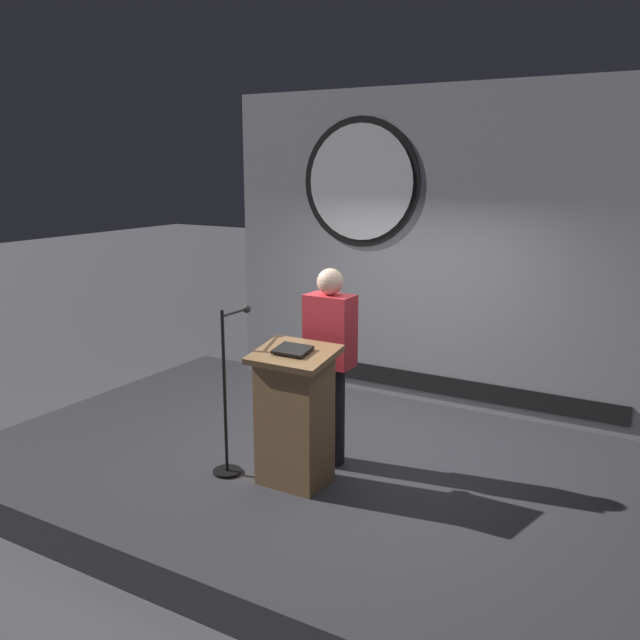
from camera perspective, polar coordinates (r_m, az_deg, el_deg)
ground_plane at (r=6.22m, az=1.80°, el=-14.17°), size 40.00×40.00×0.00m
stage_platform at (r=6.16m, az=1.81°, el=-12.92°), size 6.40×4.00×0.30m
banner_display at (r=7.28m, az=8.77°, el=5.91°), size 4.66×0.12×3.31m
podium at (r=5.50m, az=-2.14°, el=-8.04°), size 0.64×0.50×1.15m
speaker_person at (r=5.77m, az=0.83°, el=-3.84°), size 0.40×0.26×1.70m
microphone_stand at (r=5.77m, az=-7.60°, el=-8.02°), size 0.24×0.48×1.40m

